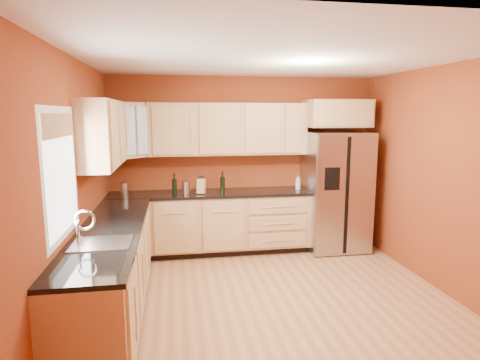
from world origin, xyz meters
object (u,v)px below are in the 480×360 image
Objects in this scene: canister_left at (124,189)px; wine_bottle_a at (174,184)px; knife_block at (201,186)px; refrigerator at (335,191)px; soap_dispenser at (298,183)px.

wine_bottle_a reaches higher than canister_left.
wine_bottle_a is at bearing -0.66° from canister_left.
refrigerator is at bearing 18.26° from knife_block.
canister_left is at bearing 179.55° from refrigerator.
refrigerator is at bearing -9.38° from soap_dispenser.
canister_left is 2.53m from soap_dispenser.
knife_block is at bearing -179.74° from refrigerator.
soap_dispenser is at bearing 21.98° from knife_block.
canister_left is at bearing -163.80° from knife_block.
canister_left is 0.69m from wine_bottle_a.
canister_left is 0.85× the size of knife_block.
soap_dispenser is at bearing 2.38° from wine_bottle_a.
knife_block is at bearing -1.80° from canister_left.
refrigerator reaches higher than wine_bottle_a.
canister_left is at bearing 179.34° from wine_bottle_a.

